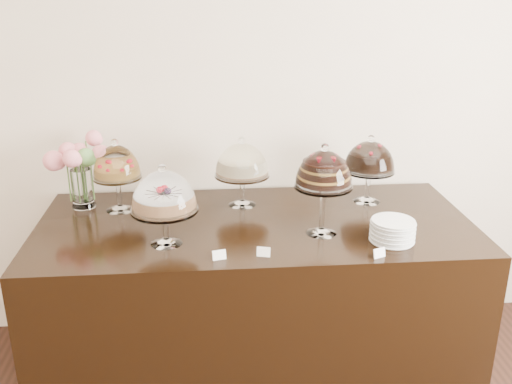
{
  "coord_description": "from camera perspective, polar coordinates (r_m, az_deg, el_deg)",
  "views": [
    {
      "loc": [
        -0.33,
        -0.21,
        2.05
      ],
      "look_at": [
        -0.11,
        2.4,
        1.08
      ],
      "focal_mm": 40.0,
      "sensor_mm": 36.0,
      "label": 1
    }
  ],
  "objects": [
    {
      "name": "cake_stand_choco_layer",
      "position": [
        2.68,
        6.8,
        1.95
      ],
      "size": [
        0.28,
        0.28,
        0.45
      ],
      "color": "white",
      "rests_on": "display_counter"
    },
    {
      "name": "price_card_left",
      "position": [
        2.52,
        -3.7,
        -6.3
      ],
      "size": [
        0.06,
        0.03,
        0.04
      ],
      "primitive_type": "cube",
      "rotation": [
        -0.21,
        0.0,
        0.23
      ],
      "color": "white",
      "rests_on": "display_counter"
    },
    {
      "name": "cake_stand_dark_choco",
      "position": [
        3.15,
        11.3,
        3.23
      ],
      "size": [
        0.28,
        0.28,
        0.38
      ],
      "color": "white",
      "rests_on": "display_counter"
    },
    {
      "name": "cake_stand_fruit_tart",
      "position": [
        3.06,
        -13.77,
        2.58
      ],
      "size": [
        0.25,
        0.25,
        0.39
      ],
      "color": "white",
      "rests_on": "display_counter"
    },
    {
      "name": "wall_back",
      "position": [
        3.27,
        0.96,
        10.67
      ],
      "size": [
        5.0,
        0.04,
        3.0
      ],
      "primitive_type": "cube",
      "color": "beige",
      "rests_on": "ground"
    },
    {
      "name": "price_card_extra",
      "position": [
        2.54,
        0.75,
        -6.01
      ],
      "size": [
        0.06,
        0.03,
        0.04
      ],
      "primitive_type": "cube",
      "rotation": [
        -0.21,
        0.0,
        -0.26
      ],
      "color": "white",
      "rests_on": "display_counter"
    },
    {
      "name": "cake_stand_sugar_sponge",
      "position": [
        2.61,
        -9.21,
        -0.29
      ],
      "size": [
        0.31,
        0.31,
        0.39
      ],
      "color": "white",
      "rests_on": "display_counter"
    },
    {
      "name": "flower_vase",
      "position": [
        3.16,
        -17.28,
        2.68
      ],
      "size": [
        0.34,
        0.31,
        0.39
      ],
      "color": "white",
      "rests_on": "display_counter"
    },
    {
      "name": "price_card_right",
      "position": [
        2.59,
        12.23,
        -5.98
      ],
      "size": [
        0.06,
        0.04,
        0.04
      ],
      "primitive_type": "cube",
      "rotation": [
        -0.21,
        0.0,
        0.39
      ],
      "color": "white",
      "rests_on": "display_counter"
    },
    {
      "name": "cake_stand_cheesecake",
      "position": [
        3.04,
        -1.42,
        2.94
      ],
      "size": [
        0.3,
        0.3,
        0.38
      ],
      "color": "white",
      "rests_on": "display_counter"
    },
    {
      "name": "plate_stack",
      "position": [
        2.75,
        13.49,
        -3.79
      ],
      "size": [
        0.21,
        0.21,
        0.1
      ],
      "color": "white",
      "rests_on": "display_counter"
    },
    {
      "name": "display_counter",
      "position": [
        3.11,
        -0.08,
        -10.63
      ],
      "size": [
        2.2,
        1.0,
        0.9
      ],
      "primitive_type": "cube",
      "color": "black",
      "rests_on": "ground"
    }
  ]
}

